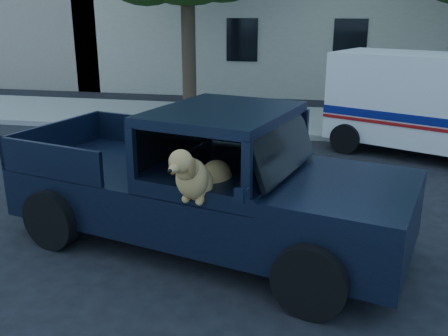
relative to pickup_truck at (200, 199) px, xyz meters
name	(u,v)px	position (x,y,z in m)	size (l,w,h in m)	color
ground	(285,277)	(1.33, -0.77, -0.69)	(120.00, 120.00, 0.00)	black
far_sidewalk	(314,122)	(1.33, 8.43, -0.61)	(60.00, 4.00, 0.15)	gray
lane_stripes	(410,196)	(3.33, 2.63, -0.68)	(21.60, 0.14, 0.01)	silver
pickup_truck	(200,199)	(0.00, 0.00, 0.00)	(6.06, 3.60, 2.04)	black
mail_truck	(422,112)	(3.88, 5.70, 0.34)	(4.73, 3.58, 2.35)	silver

